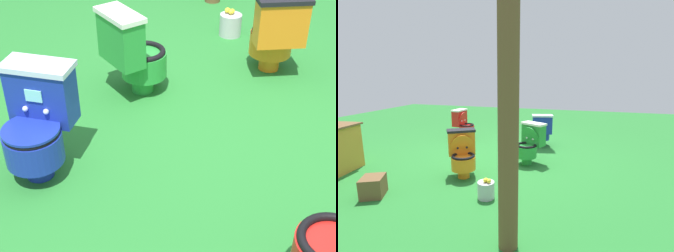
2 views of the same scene
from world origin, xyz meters
The scene contains 5 objects.
ground centered at (0.00, 0.00, 0.00)m, with size 14.00×14.00×0.00m, color #26752D.
toilet_orange centered at (-1.00, 0.11, 0.37)m, with size 0.63×0.60×0.73m.
toilet_blue centered at (0.98, -0.82, 0.37)m, with size 0.57×0.50×0.73m.
toilet_green centered at (-0.14, -0.78, 0.37)m, with size 0.62×0.58×0.73m.
lemon_bucket centered at (-1.58, -0.50, 0.12)m, with size 0.22×0.22×0.28m.
Camera 1 is at (2.88, 1.07, 2.11)m, focal length 52.96 mm.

